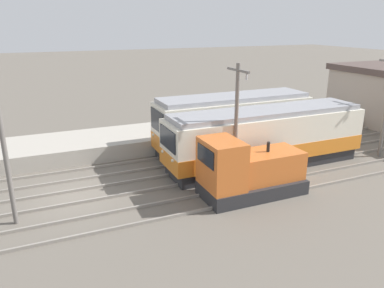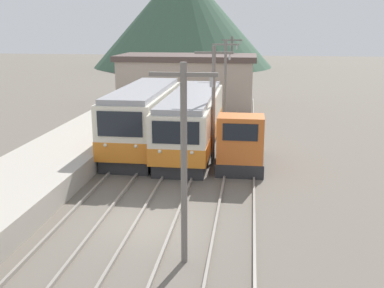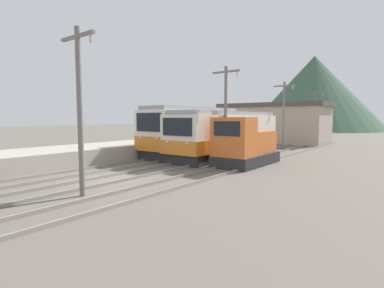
# 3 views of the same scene
# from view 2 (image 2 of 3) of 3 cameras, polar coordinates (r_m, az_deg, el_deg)

# --- Properties ---
(ground_plane) EXTENTS (200.00, 200.00, 0.00)m
(ground_plane) POSITION_cam_2_polar(r_m,az_deg,el_deg) (17.43, -5.29, -9.95)
(ground_plane) COLOR #665E54
(track_left) EXTENTS (1.54, 60.00, 0.14)m
(track_left) POSITION_cam_2_polar(r_m,az_deg,el_deg) (18.12, -13.45, -9.07)
(track_left) COLOR gray
(track_left) RESTS_ON ground
(track_center) EXTENTS (1.54, 60.00, 0.14)m
(track_center) POSITION_cam_2_polar(r_m,az_deg,el_deg) (17.36, -4.64, -9.78)
(track_center) COLOR gray
(track_center) RESTS_ON ground
(track_right) EXTENTS (1.54, 60.00, 0.14)m
(track_right) POSITION_cam_2_polar(r_m,az_deg,el_deg) (17.02, 5.45, -10.31)
(track_right) COLOR gray
(track_right) RESTS_ON ground
(commuter_train_left) EXTENTS (2.84, 10.23, 3.80)m
(commuter_train_left) POSITION_cam_2_polar(r_m,az_deg,el_deg) (26.92, -6.07, 2.89)
(commuter_train_left) COLOR #28282B
(commuter_train_left) RESTS_ON ground
(commuter_train_center) EXTENTS (2.84, 12.21, 3.44)m
(commuter_train_center) POSITION_cam_2_polar(r_m,az_deg,el_deg) (27.03, 0.03, 2.70)
(commuter_train_center) COLOR #28282B
(commuter_train_center) RESTS_ON ground
(shunting_locomotive) EXTENTS (2.40, 5.15, 3.00)m
(shunting_locomotive) POSITION_cam_2_polar(r_m,az_deg,el_deg) (23.98, 6.22, 0.05)
(shunting_locomotive) COLOR #28282B
(shunting_locomotive) RESTS_ON ground
(catenary_mast_near) EXTENTS (2.00, 0.20, 6.28)m
(catenary_mast_near) POSITION_cam_2_polar(r_m,az_deg,el_deg) (13.44, -1.00, -1.74)
(catenary_mast_near) COLOR slate
(catenary_mast_near) RESTS_ON ground
(catenary_mast_mid) EXTENTS (2.00, 0.20, 6.28)m
(catenary_mast_mid) POSITION_cam_2_polar(r_m,az_deg,el_deg) (23.71, 2.76, 5.50)
(catenary_mast_mid) COLOR slate
(catenary_mast_mid) RESTS_ON ground
(catenary_mast_far) EXTENTS (2.00, 0.20, 6.28)m
(catenary_mast_far) POSITION_cam_2_polar(r_m,az_deg,el_deg) (34.17, 4.25, 8.33)
(catenary_mast_far) COLOR slate
(catenary_mast_far) RESTS_ON ground
(catenary_mast_distant) EXTENTS (2.00, 0.20, 6.28)m
(catenary_mast_distant) POSITION_cam_2_polar(r_m,az_deg,el_deg) (44.68, 5.05, 9.84)
(catenary_mast_distant) COLOR slate
(catenary_mast_distant) RESTS_ON ground
(station_building) EXTENTS (12.60, 6.30, 4.70)m
(station_building) POSITION_cam_2_polar(r_m,az_deg,el_deg) (42.11, -0.59, 8.12)
(station_building) COLOR #AD9E8E
(station_building) RESTS_ON ground
(mountain_backdrop) EXTENTS (32.43, 32.43, 17.93)m
(mountain_backdrop) POSITION_cam_2_polar(r_m,az_deg,el_deg) (84.17, -1.19, 15.95)
(mountain_backdrop) COLOR #3D5B47
(mountain_backdrop) RESTS_ON ground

